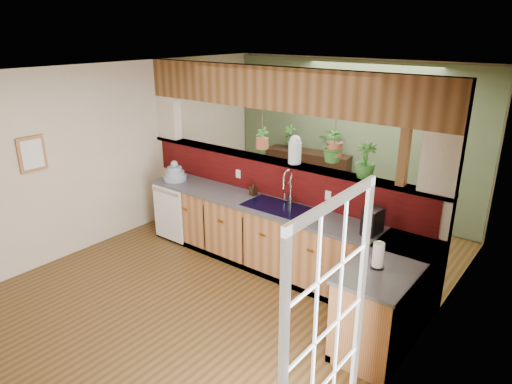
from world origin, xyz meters
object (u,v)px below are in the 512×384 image
Objects in this scene: soap_dispenser at (253,189)px; shelving_console at (308,179)px; glass_jar at (295,149)px; dish_stack at (175,174)px; faucet at (288,186)px; paper_towel at (378,256)px; coffee_maker at (372,222)px.

soap_dispenser reaches higher than shelving_console.
glass_jar is (0.51, 0.23, 0.58)m from soap_dispenser.
dish_stack is 0.92× the size of glass_jar.
faucet is 1.39× the size of dish_stack.
soap_dispenser is 0.49× the size of glass_jar.
soap_dispenser is 0.67× the size of paper_towel.
glass_jar is at bearing 24.17° from soap_dispenser.
coffee_maker is at bearing -16.80° from glass_jar.
paper_towel is 0.74× the size of glass_jar.
glass_jar reaches higher than paper_towel.
faucet is 1.73× the size of paper_towel.
paper_towel is (3.49, -0.63, 0.03)m from dish_stack.
paper_towel reaches higher than shelving_console.
dish_stack is at bearing 169.73° from paper_towel.
shelving_console is (-2.59, 2.97, -0.53)m from paper_towel.
paper_towel is 0.18× the size of shelving_console.
faucet is 1.25m from coffee_maker.
faucet is 2.43m from shelving_console.
faucet reaches higher than paper_towel.
faucet reaches higher than coffee_maker.
dish_stack is 1.34m from soap_dispenser.
coffee_maker is 0.77m from paper_towel.
glass_jar is (-0.06, 0.22, 0.42)m from faucet.
glass_jar is 2.37m from shelving_console.
faucet is 1.66× the size of coffee_maker.
coffee_maker is (1.23, -0.17, -0.12)m from faucet.
dish_stack is at bearing -119.26° from shelving_console.
soap_dispenser is 0.81m from glass_jar.
soap_dispenser is 0.64× the size of coffee_maker.
coffee_maker is (1.79, -0.16, 0.04)m from soap_dispenser.
shelving_console is (-0.99, 2.12, -0.66)m from faucet.
shelving_console is at bearing 101.29° from soap_dispenser.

